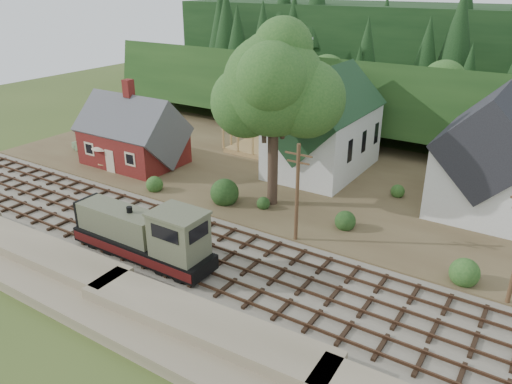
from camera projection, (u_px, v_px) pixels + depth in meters
The scene contains 17 objects.
ground at pixel (182, 246), 38.09m from camera, with size 140.00×140.00×0.00m, color #384C1E.
embankment at pixel (94, 302), 31.53m from camera, with size 64.00×5.00×1.60m, color #7F7259.
railroad_bed at pixel (182, 245), 38.06m from camera, with size 64.00×11.00×0.16m, color #726B5B.
village_flat at pixel (295, 173), 51.92m from camera, with size 64.00×26.00×0.30m, color brown.
hillside at pixel (377, 123), 70.50m from camera, with size 70.00×28.00×8.00m, color #1E3F19.
ridge at pixel (411, 101), 82.85m from camera, with size 80.00×20.00×12.00m, color black.
depot at pixel (133, 137), 53.27m from camera, with size 10.80×7.41×9.00m.
church at pixel (322, 125), 50.23m from camera, with size 8.40×15.17×13.00m.
farmhouse at pixel (491, 159), 41.87m from camera, with size 8.40×10.80×10.60m.
timber_frame at pixel (267, 126), 56.76m from camera, with size 8.20×6.20×6.99m.
lattice_tower at pixel (294, 59), 58.71m from camera, with size 3.20×3.20×12.12m.
big_tree at pixel (276, 93), 40.75m from camera, with size 10.90×8.40×14.70m.
telegraph_pole_near at pixel (297, 192), 36.94m from camera, with size 2.20×0.28×8.00m.
locomotive at pixel (146, 236), 35.29m from camera, with size 11.39×2.85×4.58m.
car_blue at pixel (161, 157), 54.42m from camera, with size 1.38×3.43×1.17m, color teal.
car_green at pixel (87, 146), 57.45m from camera, with size 1.40×4.02×1.33m, color gray.
patio_set at pixel (103, 147), 52.08m from camera, with size 2.46×2.46×2.73m.
Camera 1 is at (22.81, -24.96, 18.89)m, focal length 35.00 mm.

